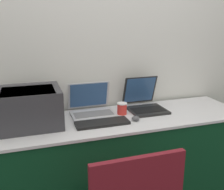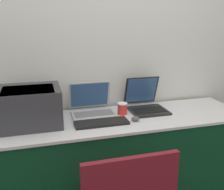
{
  "view_description": "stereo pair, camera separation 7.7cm",
  "coord_description": "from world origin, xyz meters",
  "px_view_note": "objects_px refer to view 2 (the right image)",
  "views": [
    {
      "loc": [
        -0.65,
        -1.52,
        1.52
      ],
      "look_at": [
        -0.06,
        0.31,
        0.96
      ],
      "focal_mm": 42.0,
      "sensor_mm": 36.0,
      "label": 1
    },
    {
      "loc": [
        -0.58,
        -1.54,
        1.52
      ],
      "look_at": [
        -0.06,
        0.31,
        0.96
      ],
      "focal_mm": 42.0,
      "sensor_mm": 36.0,
      "label": 2
    }
  ],
  "objects_px": {
    "laptop_left": "(92,107)",
    "mouse": "(135,119)",
    "printer": "(29,105)",
    "coffee_cup": "(122,109)",
    "external_keyboard": "(102,123)",
    "laptop_right": "(146,103)"
  },
  "relations": [
    {
      "from": "printer",
      "to": "external_keyboard",
      "type": "xyz_separation_m",
      "value": [
        0.5,
        -0.14,
        -0.14
      ]
    },
    {
      "from": "printer",
      "to": "laptop_right",
      "type": "bearing_deg",
      "value": 4.82
    },
    {
      "from": "printer",
      "to": "laptop_left",
      "type": "height_order",
      "value": "printer"
    },
    {
      "from": "mouse",
      "to": "coffee_cup",
      "type": "bearing_deg",
      "value": 105.54
    },
    {
      "from": "laptop_left",
      "to": "printer",
      "type": "bearing_deg",
      "value": -166.85
    },
    {
      "from": "printer",
      "to": "coffee_cup",
      "type": "height_order",
      "value": "printer"
    },
    {
      "from": "laptop_left",
      "to": "laptop_right",
      "type": "bearing_deg",
      "value": -4.14
    },
    {
      "from": "laptop_left",
      "to": "external_keyboard",
      "type": "bearing_deg",
      "value": -85.97
    },
    {
      "from": "laptop_left",
      "to": "external_keyboard",
      "type": "height_order",
      "value": "laptop_left"
    },
    {
      "from": "printer",
      "to": "mouse",
      "type": "distance_m",
      "value": 0.78
    },
    {
      "from": "external_keyboard",
      "to": "coffee_cup",
      "type": "distance_m",
      "value": 0.27
    },
    {
      "from": "laptop_left",
      "to": "coffee_cup",
      "type": "xyz_separation_m",
      "value": [
        0.23,
        -0.09,
        -0.01
      ]
    },
    {
      "from": "laptop_right",
      "to": "coffee_cup",
      "type": "xyz_separation_m",
      "value": [
        -0.23,
        -0.06,
        -0.01
      ]
    },
    {
      "from": "printer",
      "to": "external_keyboard",
      "type": "distance_m",
      "value": 0.53
    },
    {
      "from": "mouse",
      "to": "printer",
      "type": "bearing_deg",
      "value": 168.88
    },
    {
      "from": "printer",
      "to": "coffee_cup",
      "type": "relative_size",
      "value": 4.72
    },
    {
      "from": "printer",
      "to": "laptop_right",
      "type": "height_order",
      "value": "printer"
    },
    {
      "from": "laptop_right",
      "to": "coffee_cup",
      "type": "distance_m",
      "value": 0.23
    },
    {
      "from": "coffee_cup",
      "to": "mouse",
      "type": "distance_m",
      "value": 0.18
    },
    {
      "from": "external_keyboard",
      "to": "coffee_cup",
      "type": "xyz_separation_m",
      "value": [
        0.21,
        0.16,
        0.04
      ]
    },
    {
      "from": "mouse",
      "to": "laptop_right",
      "type": "bearing_deg",
      "value": 51.8
    },
    {
      "from": "laptop_left",
      "to": "mouse",
      "type": "xyz_separation_m",
      "value": [
        0.28,
        -0.26,
        -0.04
      ]
    }
  ]
}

